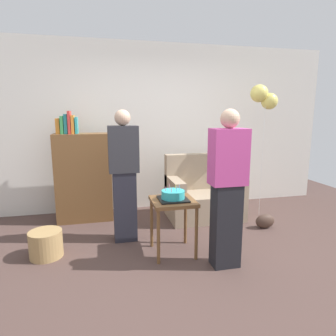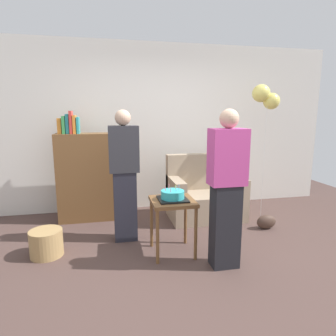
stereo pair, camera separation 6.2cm
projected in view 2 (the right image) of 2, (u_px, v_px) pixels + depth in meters
The scene contains 11 objects.
ground_plane at pixel (191, 263), 3.12m from camera, with size 8.00×8.00×0.00m, color #4C3833.
wall_back at pixel (157, 128), 4.84m from camera, with size 6.00×0.10×2.70m, color silver.
couch at pixel (204, 195), 4.46m from camera, with size 1.10×0.70×0.96m.
bookshelf at pixel (85, 175), 4.30m from camera, with size 0.80×0.36×1.62m.
side_table at pixel (173, 208), 3.25m from camera, with size 0.48×0.48×0.64m.
birthday_cake at pixel (173, 195), 3.22m from camera, with size 0.32×0.32×0.17m.
person_blowing_candles at pixel (124, 175), 3.56m from camera, with size 0.36×0.22×1.63m.
person_holding_cake at pixel (226, 189), 2.91m from camera, with size 0.36×0.22×1.63m.
wicker_basket at pixel (46, 243), 3.25m from camera, with size 0.36×0.36×0.30m, color #A88451.
handbag at pixel (266, 222), 4.03m from camera, with size 0.28×0.14×0.20m, color #473328.
balloon_bunch at pixel (266, 97), 4.30m from camera, with size 0.41×0.28×2.01m.
Camera 2 is at (-0.84, -2.76, 1.58)m, focal length 30.96 mm.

